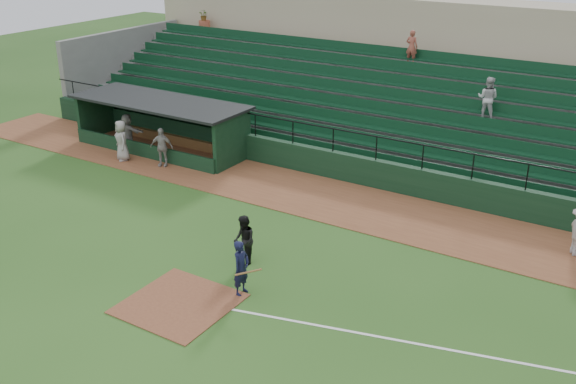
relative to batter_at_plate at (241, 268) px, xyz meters
The scene contains 11 objects.
ground 1.57m from the batter_at_plate, 160.01° to the right, with size 90.00×90.00×0.00m, color #29511A.
warning_track 7.70m from the batter_at_plate, 99.19° to the left, with size 40.00×4.00×0.03m, color brown.
home_plate_dirt 2.08m from the batter_at_plate, 130.23° to the right, with size 3.00×3.00×0.03m, color brown.
foul_line 6.87m from the batter_at_plate, ahead, with size 18.00×0.09×0.01m, color white.
stadium_structure 16.12m from the batter_at_plate, 94.37° to the left, with size 38.00×13.08×6.40m.
dugout 14.27m from the batter_at_plate, 140.28° to the left, with size 8.90×3.20×2.42m.
batter_at_plate is the anchor object (origin of this frame).
umpire 1.86m from the batter_at_plate, 123.06° to the left, with size 0.81×0.63×1.67m, color black.
dugout_player_a 11.62m from the batter_at_plate, 143.59° to the left, with size 1.04×0.43×1.77m, color #9B9691.
dugout_player_b 13.15m from the batter_at_plate, 150.31° to the left, with size 0.92×0.60×1.88m, color #9A9590.
dugout_player_c 14.49m from the batter_at_plate, 147.76° to the left, with size 1.64×0.52×1.77m, color gray.
Camera 1 is at (11.37, -13.17, 10.47)m, focal length 40.91 mm.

